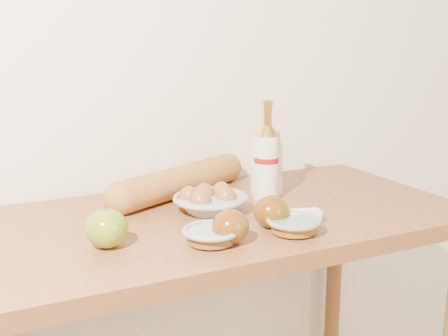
{
  "coord_description": "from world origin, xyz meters",
  "views": [
    {
      "loc": [
        -0.55,
        0.02,
        1.32
      ],
      "look_at": [
        0.0,
        1.15,
        1.02
      ],
      "focal_mm": 45.0,
      "sensor_mm": 36.0,
      "label": 1
    }
  ],
  "objects_px": {
    "table": "(219,262)",
    "baguette": "(179,181)",
    "cream_bottle": "(267,165)",
    "egg_bowl": "(210,201)",
    "bourbon_bottle": "(266,160)"
  },
  "relations": [
    {
      "from": "cream_bottle",
      "to": "egg_bowl",
      "type": "height_order",
      "value": "cream_bottle"
    },
    {
      "from": "table",
      "to": "bourbon_bottle",
      "type": "xyz_separation_m",
      "value": [
        0.16,
        0.05,
        0.23
      ]
    },
    {
      "from": "cream_bottle",
      "to": "egg_bowl",
      "type": "relative_size",
      "value": 0.91
    },
    {
      "from": "table",
      "to": "egg_bowl",
      "type": "distance_m",
      "value": 0.15
    },
    {
      "from": "table",
      "to": "cream_bottle",
      "type": "distance_m",
      "value": 0.3
    },
    {
      "from": "table",
      "to": "egg_bowl",
      "type": "xyz_separation_m",
      "value": [
        -0.01,
        0.03,
        0.15
      ]
    },
    {
      "from": "bourbon_bottle",
      "to": "egg_bowl",
      "type": "xyz_separation_m",
      "value": [
        -0.17,
        -0.03,
        -0.08
      ]
    },
    {
      "from": "cream_bottle",
      "to": "baguette",
      "type": "bearing_deg",
      "value": 149.47
    },
    {
      "from": "bourbon_bottle",
      "to": "baguette",
      "type": "distance_m",
      "value": 0.24
    },
    {
      "from": "cream_bottle",
      "to": "egg_bowl",
      "type": "distance_m",
      "value": 0.23
    },
    {
      "from": "egg_bowl",
      "to": "cream_bottle",
      "type": "bearing_deg",
      "value": 21.16
    },
    {
      "from": "table",
      "to": "baguette",
      "type": "xyz_separation_m",
      "value": [
        -0.03,
        0.18,
        0.16
      ]
    },
    {
      "from": "cream_bottle",
      "to": "baguette",
      "type": "relative_size",
      "value": 0.35
    },
    {
      "from": "table",
      "to": "baguette",
      "type": "relative_size",
      "value": 2.5
    },
    {
      "from": "bourbon_bottle",
      "to": "baguette",
      "type": "relative_size",
      "value": 0.54
    }
  ]
}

